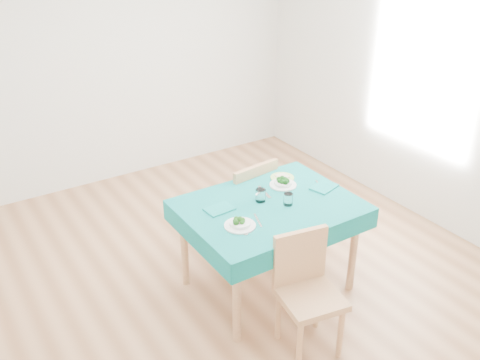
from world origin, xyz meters
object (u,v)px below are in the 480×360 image
bowl_far (283,182)px  side_plate (282,178)px  chair_near (311,290)px  bowl_near (240,222)px  table (268,246)px  chair_far (240,186)px

bowl_far → side_plate: size_ratio=1.11×
chair_near → bowl_near: 0.67m
chair_near → bowl_near: bearing=119.2°
table → chair_near: (-0.16, -0.71, 0.11)m
bowl_near → side_plate: 0.82m
chair_near → chair_far: 1.41m
side_plate → chair_near: bearing=-116.6°
table → side_plate: (0.34, 0.30, 0.38)m
table → bowl_far: bearing=35.3°
chair_far → bowl_far: (0.11, -0.47, 0.22)m
chair_near → table: bearing=87.4°
chair_near → chair_far: size_ratio=0.85×
chair_near → side_plate: bearing=73.5°
table → bowl_far: bowl_far is taller
bowl_far → side_plate: 0.14m
chair_far → bowl_far: bearing=95.9°
table → chair_far: bearing=76.5°
chair_far → side_plate: bearing=109.8°
table → chair_near: chair_near is taller
table → bowl_near: (-0.36, -0.14, 0.41)m
chair_far → side_plate: 0.45m
chair_near → side_plate: (0.50, 1.00, 0.27)m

